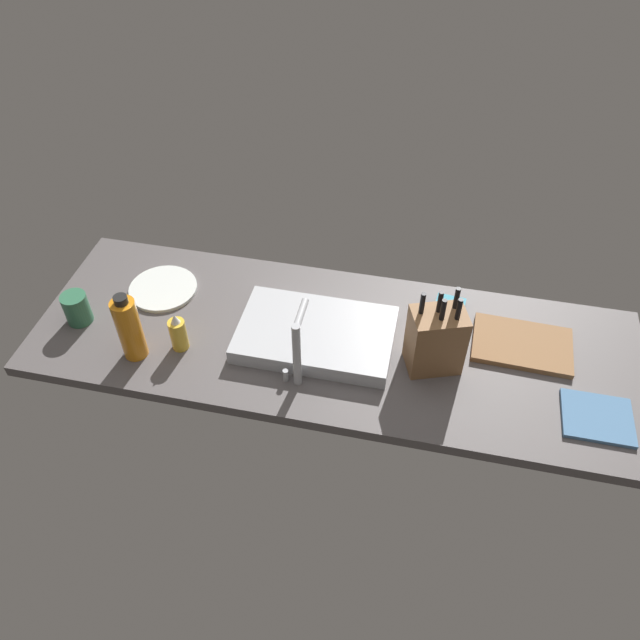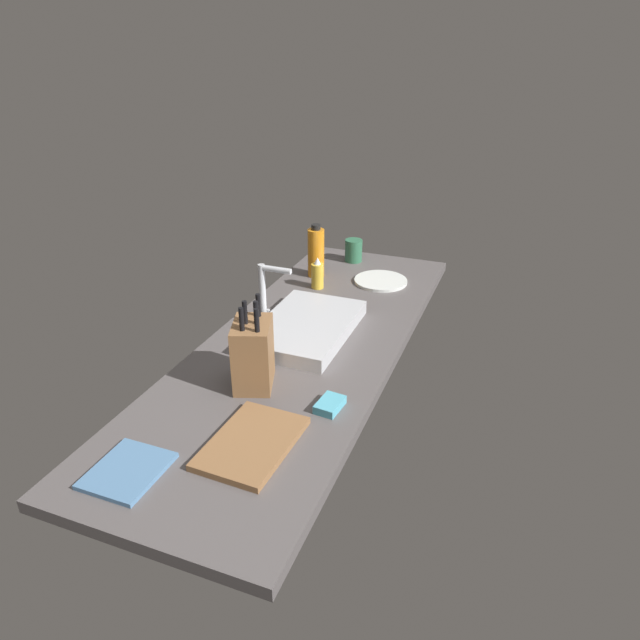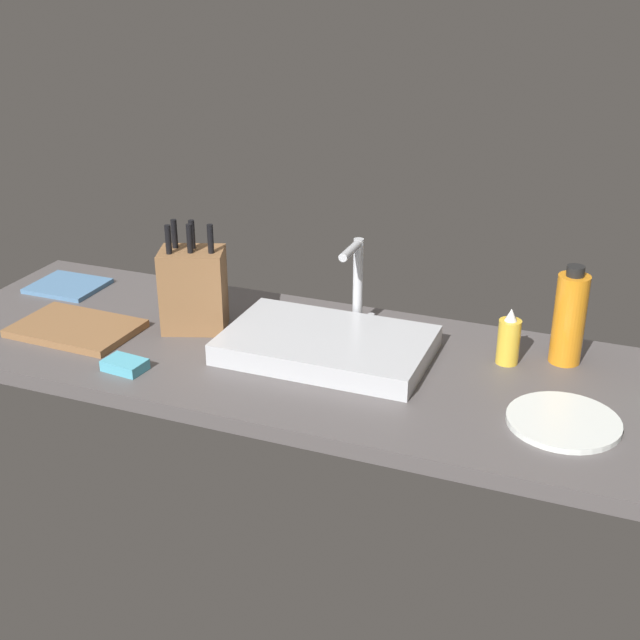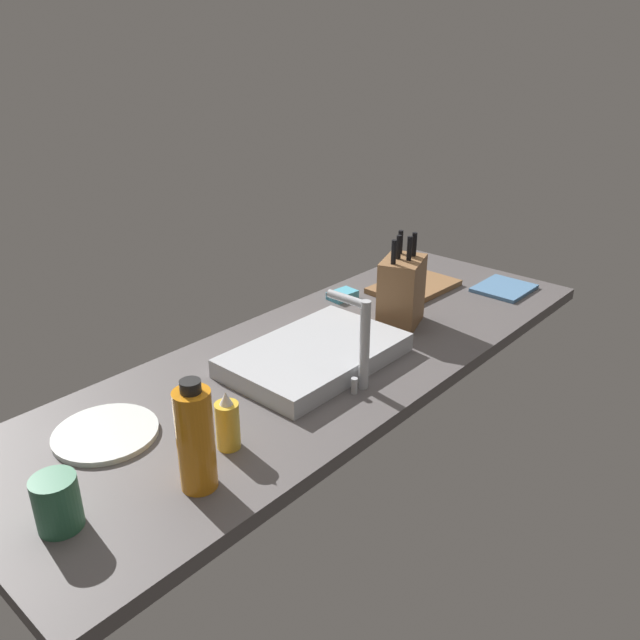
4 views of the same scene
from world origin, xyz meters
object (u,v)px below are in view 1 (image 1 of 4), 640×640
at_px(cutting_board, 522,345).
at_px(coffee_mug, 77,308).
at_px(dish_towel, 597,418).
at_px(dinner_plate, 163,289).
at_px(knife_block, 436,339).
at_px(dish_sponge, 450,304).
at_px(sink_basin, 316,335).
at_px(water_bottle, 129,328).
at_px(faucet, 297,347).
at_px(soap_bottle, 178,333).

xyz_separation_m(cutting_board, coffee_mug, (1.33, 0.17, 0.04)).
bearing_deg(dish_towel, dinner_plate, -10.16).
relative_size(knife_block, dish_sponge, 2.96).
relative_size(sink_basin, cutting_board, 1.60).
relative_size(water_bottle, dinner_plate, 1.03).
bearing_deg(knife_block, dish_sponge, -118.04).
distance_m(water_bottle, dinner_plate, 0.29).
bearing_deg(coffee_mug, dish_towel, 177.96).
height_order(knife_block, coffee_mug, knife_block).
height_order(sink_basin, dinner_plate, sink_basin).
height_order(knife_block, water_bottle, knife_block).
distance_m(dinner_plate, coffee_mug, 0.27).
xyz_separation_m(dinner_plate, dish_towel, (-1.33, 0.24, 0.00)).
height_order(cutting_board, dish_towel, cutting_board).
relative_size(faucet, dish_towel, 1.22).
bearing_deg(dish_sponge, dinner_plate, 7.11).
bearing_deg(cutting_board, water_bottle, 13.47).
bearing_deg(cutting_board, dish_sponge, -29.75).
bearing_deg(dish_towel, coffee_mug, -2.04).
xyz_separation_m(knife_block, coffee_mug, (1.07, 0.05, -0.05)).
height_order(knife_block, dinner_plate, knife_block).
height_order(knife_block, soap_bottle, knife_block).
bearing_deg(cutting_board, soap_bottle, 12.12).
relative_size(sink_basin, dinner_plate, 2.09).
bearing_deg(soap_bottle, coffee_mug, -6.64).
bearing_deg(water_bottle, faucet, -179.18).
distance_m(knife_block, soap_bottle, 0.74).
distance_m(sink_basin, soap_bottle, 0.40).
height_order(cutting_board, soap_bottle, soap_bottle).
bearing_deg(faucet, knife_block, -159.64).
bearing_deg(water_bottle, dish_sponge, -156.20).
height_order(soap_bottle, dish_towel, soap_bottle).
bearing_deg(faucet, coffee_mug, -6.86).
height_order(faucet, coffee_mug, faucet).
bearing_deg(dinner_plate, knife_block, 171.29).
bearing_deg(dish_sponge, water_bottle, 23.80).
bearing_deg(coffee_mug, cutting_board, -172.63).
height_order(coffee_mug, dish_sponge, coffee_mug).
bearing_deg(sink_basin, faucet, 83.97).
bearing_deg(water_bottle, knife_block, -170.53).
xyz_separation_m(sink_basin, faucet, (0.02, 0.15, 0.11)).
bearing_deg(knife_block, water_bottle, -10.26).
height_order(soap_bottle, dish_sponge, soap_bottle).
bearing_deg(dish_sponge, sink_basin, 30.84).
bearing_deg(faucet, sink_basin, -96.03).
distance_m(faucet, dish_sponge, 0.57).
bearing_deg(cutting_board, dish_towel, 130.46).
xyz_separation_m(faucet, dish_towel, (-0.81, -0.03, -0.13)).
distance_m(knife_block, cutting_board, 0.30).
height_order(sink_basin, dish_towel, sink_basin).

